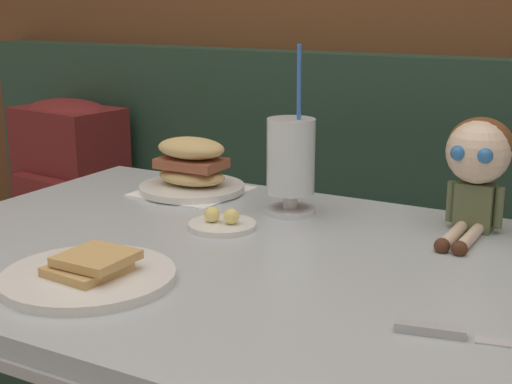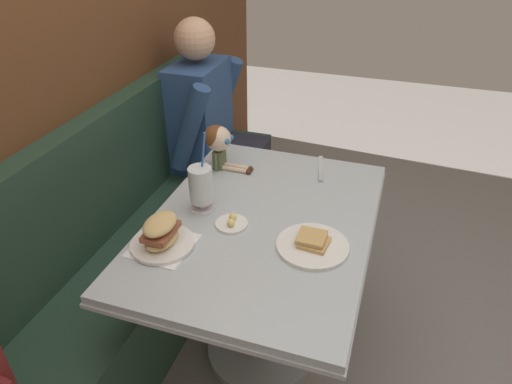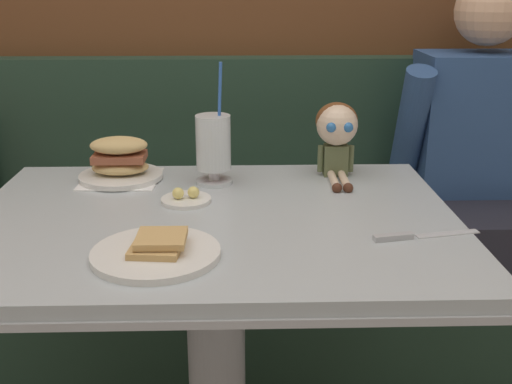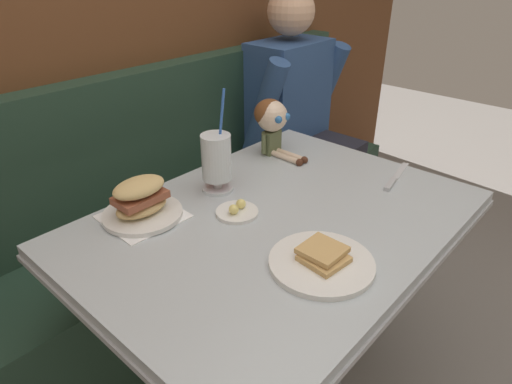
{
  "view_description": "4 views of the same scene",
  "coord_description": "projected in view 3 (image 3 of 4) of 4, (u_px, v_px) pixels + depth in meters",
  "views": [
    {
      "loc": [
        0.59,
        -0.78,
        1.13
      ],
      "look_at": [
        0.03,
        0.23,
        0.83
      ],
      "focal_mm": 51.85,
      "sensor_mm": 36.0,
      "label": 1
    },
    {
      "loc": [
        -1.35,
        -0.24,
        1.76
      ],
      "look_at": [
        0.03,
        0.21,
        0.83
      ],
      "focal_mm": 32.79,
      "sensor_mm": 36.0,
      "label": 2
    },
    {
      "loc": [
        0.06,
        -1.13,
        1.25
      ],
      "look_at": [
        0.1,
        0.21,
        0.78
      ],
      "focal_mm": 43.71,
      "sensor_mm": 36.0,
      "label": 3
    },
    {
      "loc": [
        -0.83,
        -0.48,
        1.4
      ],
      "look_at": [
        -0.02,
        0.24,
        0.8
      ],
      "focal_mm": 31.36,
      "sensor_mm": 36.0,
      "label": 4
    }
  ],
  "objects": [
    {
      "name": "booth_bench",
      "position": [
        223.0,
        262.0,
        2.13
      ],
      "size": [
        2.6,
        0.48,
        1.0
      ],
      "color": "#233D2D",
      "rests_on": "ground"
    },
    {
      "name": "milkshake_glass",
      "position": [
        213.0,
        146.0,
        1.6
      ],
      "size": [
        0.1,
        0.1,
        0.32
      ],
      "color": "silver",
      "rests_on": "diner_table"
    },
    {
      "name": "butter_saucer",
      "position": [
        186.0,
        198.0,
        1.49
      ],
      "size": [
        0.12,
        0.12,
        0.04
      ],
      "color": "white",
      "rests_on": "diner_table"
    },
    {
      "name": "diner_patron",
      "position": [
        479.0,
        146.0,
        1.97
      ],
      "size": [
        0.55,
        0.48,
        0.81
      ],
      "color": "#2D4C7F",
      "rests_on": "booth_bench"
    },
    {
      "name": "butter_knife",
      "position": [
        409.0,
        236.0,
        1.28
      ],
      "size": [
        0.23,
        0.06,
        0.01
      ],
      "color": "silver",
      "rests_on": "diner_table"
    },
    {
      "name": "toast_plate",
      "position": [
        157.0,
        251.0,
        1.2
      ],
      "size": [
        0.25,
        0.25,
        0.04
      ],
      "color": "white",
      "rests_on": "diner_table"
    },
    {
      "name": "sandwich_plate",
      "position": [
        120.0,
        163.0,
        1.64
      ],
      "size": [
        0.22,
        0.22,
        0.12
      ],
      "color": "white",
      "rests_on": "diner_table"
    },
    {
      "name": "diner_table",
      "position": [
        215.0,
        294.0,
        1.47
      ],
      "size": [
        1.11,
        0.81,
        0.74
      ],
      "color": "#B2BCC1",
      "rests_on": "ground"
    },
    {
      "name": "seated_doll",
      "position": [
        337.0,
        129.0,
        1.65
      ],
      "size": [
        0.11,
        0.22,
        0.2
      ],
      "color": "#5B6642",
      "rests_on": "diner_table"
    }
  ]
}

